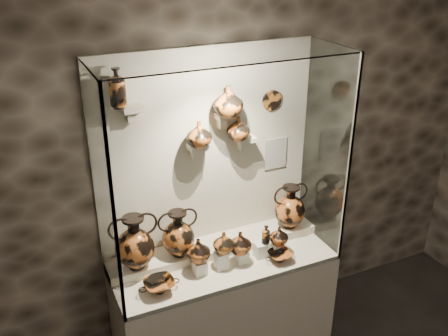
# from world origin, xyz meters

# --- Properties ---
(wall_back) EXTENTS (5.00, 0.02, 3.20)m
(wall_back) POSITION_xyz_m (0.00, 2.50, 1.60)
(wall_back) COLOR #2B231B
(wall_back) RESTS_ON ground
(plinth) EXTENTS (1.70, 0.60, 0.80)m
(plinth) POSITION_xyz_m (0.00, 2.18, 0.40)
(plinth) COLOR beige
(plinth) RESTS_ON floor
(front_tier) EXTENTS (1.68, 0.58, 0.03)m
(front_tier) POSITION_xyz_m (0.00, 2.18, 0.82)
(front_tier) COLOR beige
(front_tier) RESTS_ON plinth
(rear_tier) EXTENTS (1.70, 0.25, 0.10)m
(rear_tier) POSITION_xyz_m (0.00, 2.35, 0.85)
(rear_tier) COLOR beige
(rear_tier) RESTS_ON plinth
(back_panel) EXTENTS (1.70, 0.03, 1.60)m
(back_panel) POSITION_xyz_m (0.00, 2.50, 1.60)
(back_panel) COLOR beige
(back_panel) RESTS_ON plinth
(glass_front) EXTENTS (1.70, 0.01, 1.60)m
(glass_front) POSITION_xyz_m (0.00, 1.88, 1.60)
(glass_front) COLOR white
(glass_front) RESTS_ON plinth
(glass_left) EXTENTS (0.01, 0.60, 1.60)m
(glass_left) POSITION_xyz_m (-0.85, 2.18, 1.60)
(glass_left) COLOR white
(glass_left) RESTS_ON plinth
(glass_right) EXTENTS (0.01, 0.60, 1.60)m
(glass_right) POSITION_xyz_m (0.85, 2.18, 1.60)
(glass_right) COLOR white
(glass_right) RESTS_ON plinth
(glass_top) EXTENTS (1.70, 0.60, 0.01)m
(glass_top) POSITION_xyz_m (0.00, 2.18, 2.40)
(glass_top) COLOR white
(glass_top) RESTS_ON back_panel
(frame_post_left) EXTENTS (0.02, 0.02, 1.60)m
(frame_post_left) POSITION_xyz_m (-0.84, 1.89, 1.60)
(frame_post_left) COLOR gray
(frame_post_left) RESTS_ON plinth
(frame_post_right) EXTENTS (0.02, 0.02, 1.60)m
(frame_post_right) POSITION_xyz_m (0.84, 1.89, 1.60)
(frame_post_right) COLOR gray
(frame_post_right) RESTS_ON plinth
(pedestal_a) EXTENTS (0.09, 0.09, 0.10)m
(pedestal_a) POSITION_xyz_m (-0.22, 2.13, 0.88)
(pedestal_a) COLOR silver
(pedestal_a) RESTS_ON front_tier
(pedestal_b) EXTENTS (0.09, 0.09, 0.13)m
(pedestal_b) POSITION_xyz_m (-0.05, 2.13, 0.90)
(pedestal_b) COLOR silver
(pedestal_b) RESTS_ON front_tier
(pedestal_c) EXTENTS (0.09, 0.09, 0.09)m
(pedestal_c) POSITION_xyz_m (0.12, 2.13, 0.88)
(pedestal_c) COLOR silver
(pedestal_c) RESTS_ON front_tier
(pedestal_d) EXTENTS (0.09, 0.09, 0.12)m
(pedestal_d) POSITION_xyz_m (0.28, 2.13, 0.89)
(pedestal_d) COLOR silver
(pedestal_d) RESTS_ON front_tier
(pedestal_e) EXTENTS (0.09, 0.09, 0.08)m
(pedestal_e) POSITION_xyz_m (0.42, 2.13, 0.87)
(pedestal_e) COLOR silver
(pedestal_e) RESTS_ON front_tier
(bracket_ul) EXTENTS (0.14, 0.12, 0.04)m
(bracket_ul) POSITION_xyz_m (-0.55, 2.42, 2.05)
(bracket_ul) COLOR beige
(bracket_ul) RESTS_ON back_panel
(bracket_ca) EXTENTS (0.14, 0.12, 0.04)m
(bracket_ca) POSITION_xyz_m (-0.10, 2.42, 1.70)
(bracket_ca) COLOR beige
(bracket_ca) RESTS_ON back_panel
(bracket_cb) EXTENTS (0.10, 0.12, 0.04)m
(bracket_cb) POSITION_xyz_m (0.10, 2.42, 1.90)
(bracket_cb) COLOR beige
(bracket_cb) RESTS_ON back_panel
(bracket_cc) EXTENTS (0.14, 0.12, 0.04)m
(bracket_cc) POSITION_xyz_m (0.28, 2.42, 1.70)
(bracket_cc) COLOR beige
(bracket_cc) RESTS_ON back_panel
(amphora_left) EXTENTS (0.43, 0.43, 0.41)m
(amphora_left) POSITION_xyz_m (-0.64, 2.30, 1.11)
(amphora_left) COLOR #A75220
(amphora_left) RESTS_ON rear_tier
(amphora_mid) EXTENTS (0.36, 0.36, 0.36)m
(amphora_mid) POSITION_xyz_m (-0.31, 2.32, 1.08)
(amphora_mid) COLOR #A2501C
(amphora_mid) RESTS_ON rear_tier
(amphora_right) EXTENTS (0.31, 0.31, 0.37)m
(amphora_right) POSITION_xyz_m (0.65, 2.32, 1.08)
(amphora_right) COLOR #A75220
(amphora_right) RESTS_ON rear_tier
(jug_a) EXTENTS (0.20, 0.20, 0.18)m
(jug_a) POSITION_xyz_m (-0.22, 2.15, 1.02)
(jug_a) COLOR #A75220
(jug_a) RESTS_ON pedestal_a
(jug_b) EXTENTS (0.19, 0.19, 0.17)m
(jug_b) POSITION_xyz_m (-0.03, 2.13, 1.04)
(jug_b) COLOR #A2501C
(jug_b) RESTS_ON pedestal_b
(jug_c) EXTENTS (0.22, 0.22, 0.18)m
(jug_c) POSITION_xyz_m (0.10, 2.12, 1.01)
(jug_c) COLOR #A75220
(jug_c) RESTS_ON pedestal_c
(jug_e) EXTENTS (0.15, 0.15, 0.15)m
(jug_e) POSITION_xyz_m (0.43, 2.12, 0.99)
(jug_e) COLOR #A75220
(jug_e) RESTS_ON pedestal_e
(lekythos_small) EXTENTS (0.09, 0.09, 0.17)m
(lekythos_small) POSITION_xyz_m (0.31, 2.11, 1.04)
(lekythos_small) COLOR #A2501C
(lekythos_small) RESTS_ON pedestal_d
(kylix_left) EXTENTS (0.28, 0.24, 0.11)m
(kylix_left) POSITION_xyz_m (-0.55, 2.05, 0.89)
(kylix_left) COLOR #A2501C
(kylix_left) RESTS_ON front_tier
(kylix_right) EXTENTS (0.26, 0.22, 0.09)m
(kylix_right) POSITION_xyz_m (0.39, 2.02, 0.88)
(kylix_right) COLOR #A75220
(kylix_right) RESTS_ON front_tier
(lekythos_tall) EXTENTS (0.14, 0.14, 0.29)m
(lekythos_tall) POSITION_xyz_m (-0.64, 2.41, 2.21)
(lekythos_tall) COLOR #A75220
(lekythos_tall) RESTS_ON bracket_ul
(ovoid_vase_a) EXTENTS (0.24, 0.24, 0.19)m
(ovoid_vase_a) POSITION_xyz_m (-0.10, 2.38, 1.81)
(ovoid_vase_a) COLOR #A2501C
(ovoid_vase_a) RESTS_ON bracket_ca
(ovoid_vase_b) EXTENTS (0.27, 0.27, 0.22)m
(ovoid_vase_b) POSITION_xyz_m (0.11, 2.36, 2.03)
(ovoid_vase_b) COLOR #A2501C
(ovoid_vase_b) RESTS_ON bracket_cb
(ovoid_vase_c) EXTENTS (0.21, 0.21, 0.18)m
(ovoid_vase_c) POSITION_xyz_m (0.20, 2.39, 1.81)
(ovoid_vase_c) COLOR #A2501C
(ovoid_vase_c) RESTS_ON bracket_cc
(wall_plate) EXTENTS (0.16, 0.02, 0.16)m
(wall_plate) POSITION_xyz_m (0.52, 2.47, 1.95)
(wall_plate) COLOR #A85C21
(wall_plate) RESTS_ON back_panel
(info_placard) EXTENTS (0.19, 0.01, 0.26)m
(info_placard) POSITION_xyz_m (0.58, 2.47, 1.50)
(info_placard) COLOR beige
(info_placard) RESTS_ON back_panel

